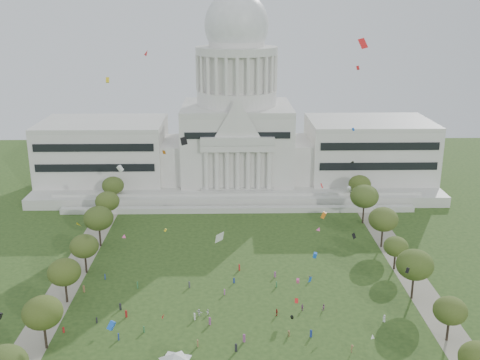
# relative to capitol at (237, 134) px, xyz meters

# --- Properties ---
(ground) EXTENTS (400.00, 400.00, 0.00)m
(ground) POSITION_rel_capitol_xyz_m (0.00, -113.59, -22.30)
(ground) COLOR #294519
(ground) RESTS_ON ground
(capitol) EXTENTS (160.00, 64.50, 91.30)m
(capitol) POSITION_rel_capitol_xyz_m (0.00, 0.00, 0.00)
(capitol) COLOR beige
(capitol) RESTS_ON ground
(path_left) EXTENTS (8.00, 160.00, 0.04)m
(path_left) POSITION_rel_capitol_xyz_m (-48.00, -83.59, -22.28)
(path_left) COLOR gray
(path_left) RESTS_ON ground
(path_right) EXTENTS (8.00, 160.00, 0.04)m
(path_right) POSITION_rel_capitol_xyz_m (48.00, -83.59, -22.28)
(path_right) COLOR gray
(path_right) RESTS_ON ground
(row_tree_r_0) EXTENTS (7.67, 7.67, 10.91)m
(row_tree_r_0) POSITION_rel_capitol_xyz_m (44.94, -133.18, -14.55)
(row_tree_r_0) COLOR black
(row_tree_r_0) RESTS_ON ground
(row_tree_l_1) EXTENTS (8.86, 8.86, 12.59)m
(row_tree_l_1) POSITION_rel_capitol_xyz_m (-44.07, -116.55, -13.34)
(row_tree_l_1) COLOR black
(row_tree_l_1) RESTS_ON ground
(row_tree_r_1) EXTENTS (7.58, 7.58, 10.78)m
(row_tree_r_1) POSITION_rel_capitol_xyz_m (46.22, -115.34, -14.64)
(row_tree_r_1) COLOR black
(row_tree_r_1) RESTS_ON ground
(row_tree_l_2) EXTENTS (8.42, 8.42, 11.97)m
(row_tree_l_2) POSITION_rel_capitol_xyz_m (-45.04, -96.29, -13.79)
(row_tree_l_2) COLOR black
(row_tree_l_2) RESTS_ON ground
(row_tree_r_2) EXTENTS (9.55, 9.55, 13.58)m
(row_tree_r_2) POSITION_rel_capitol_xyz_m (44.17, -96.15, -12.64)
(row_tree_r_2) COLOR black
(row_tree_r_2) RESTS_ON ground
(row_tree_l_3) EXTENTS (8.12, 8.12, 11.55)m
(row_tree_l_3) POSITION_rel_capitol_xyz_m (-44.09, -79.67, -14.09)
(row_tree_l_3) COLOR black
(row_tree_l_3) RESTS_ON ground
(row_tree_r_3) EXTENTS (7.01, 7.01, 9.98)m
(row_tree_r_3) POSITION_rel_capitol_xyz_m (44.40, -79.10, -15.21)
(row_tree_r_3) COLOR black
(row_tree_r_3) RESTS_ON ground
(row_tree_l_4) EXTENTS (9.29, 9.29, 13.21)m
(row_tree_l_4) POSITION_rel_capitol_xyz_m (-44.08, -61.17, -12.90)
(row_tree_l_4) COLOR black
(row_tree_l_4) RESTS_ON ground
(row_tree_r_4) EXTENTS (9.19, 9.19, 13.06)m
(row_tree_r_4) POSITION_rel_capitol_xyz_m (44.76, -63.55, -13.01)
(row_tree_r_4) COLOR black
(row_tree_r_4) RESTS_ON ground
(row_tree_l_5) EXTENTS (8.33, 8.33, 11.85)m
(row_tree_l_5) POSITION_rel_capitol_xyz_m (-45.22, -42.58, -13.88)
(row_tree_l_5) COLOR black
(row_tree_l_5) RESTS_ON ground
(row_tree_r_5) EXTENTS (9.82, 9.82, 13.96)m
(row_tree_r_5) POSITION_rel_capitol_xyz_m (43.49, -43.40, -12.37)
(row_tree_r_5) COLOR black
(row_tree_r_5) RESTS_ON ground
(row_tree_l_6) EXTENTS (8.19, 8.19, 11.64)m
(row_tree_l_6) POSITION_rel_capitol_xyz_m (-46.87, -24.45, -14.02)
(row_tree_l_6) COLOR black
(row_tree_l_6) RESTS_ON ground
(row_tree_r_6) EXTENTS (8.42, 8.42, 11.97)m
(row_tree_r_6) POSITION_rel_capitol_xyz_m (45.96, -25.46, -13.79)
(row_tree_r_6) COLOR black
(row_tree_r_6) RESTS_ON ground
(event_tent) EXTENTS (9.44, 9.44, 4.25)m
(event_tent) POSITION_rel_capitol_xyz_m (-14.62, -125.22, -19.00)
(event_tent) COLOR #4C4C4C
(event_tent) RESTS_ON ground
(person_0) EXTENTS (0.96, 1.11, 1.92)m
(person_0) POSITION_rel_capitol_xyz_m (34.03, -107.28, -21.33)
(person_0) COLOR silver
(person_0) RESTS_ON ground
(person_2) EXTENTS (0.94, 0.90, 1.66)m
(person_2) POSITION_rel_capitol_xyz_m (20.36, -101.67, -21.47)
(person_2) COLOR #994C8C
(person_2) RESTS_ON ground
(person_3) EXTENTS (0.95, 1.19, 1.63)m
(person_3) POSITION_rel_capitol_xyz_m (10.38, -113.05, -21.48)
(person_3) COLOR olive
(person_3) RESTS_ON ground
(person_4) EXTENTS (0.88, 1.23, 1.89)m
(person_4) POSITION_rel_capitol_xyz_m (8.34, -103.88, -21.35)
(person_4) COLOR #B21E1E
(person_4) RESTS_ON ground
(person_5) EXTENTS (1.77, 1.37, 1.79)m
(person_5) POSITION_rel_capitol_xyz_m (-10.76, -103.55, -21.40)
(person_5) COLOR silver
(person_5) RESTS_ON ground
(person_8) EXTENTS (0.83, 0.59, 1.57)m
(person_8) POSITION_rel_capitol_xyz_m (-8.67, -103.22, -21.51)
(person_8) COLOR silver
(person_8) RESTS_ON ground
(person_9) EXTENTS (1.06, 1.34, 1.84)m
(person_9) POSITION_rel_capitol_xyz_m (23.65, -119.46, -21.38)
(person_9) COLOR olive
(person_9) RESTS_ON ground
(person_10) EXTENTS (0.92, 1.15, 1.73)m
(person_10) POSITION_rel_capitol_xyz_m (14.93, -101.61, -21.43)
(person_10) COLOR #994C8C
(person_10) RESTS_ON ground
(distant_crowd) EXTENTS (61.50, 40.10, 1.94)m
(distant_crowd) POSITION_rel_capitol_xyz_m (-12.98, -100.24, -21.42)
(distant_crowd) COLOR #B21E1E
(distant_crowd) RESTS_ON ground
(kite_swarm) EXTENTS (95.85, 106.93, 63.33)m
(kite_swarm) POSITION_rel_capitol_xyz_m (0.16, -100.37, 4.71)
(kite_swarm) COLOR blue
(kite_swarm) RESTS_ON ground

